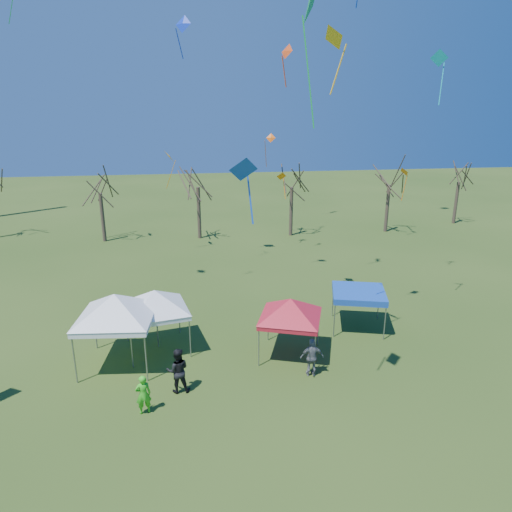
{
  "coord_description": "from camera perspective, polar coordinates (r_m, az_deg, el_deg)",
  "views": [
    {
      "loc": [
        -3.56,
        -16.05,
        11.03
      ],
      "look_at": [
        -0.56,
        3.0,
        4.89
      ],
      "focal_mm": 32.0,
      "sensor_mm": 36.0,
      "label": 1
    }
  ],
  "objects": [
    {
      "name": "person_green",
      "position": [
        18.52,
        -13.91,
        -16.45
      ],
      "size": [
        0.66,
        0.51,
        1.61
      ],
      "primitive_type": "imported",
      "rotation": [
        0.0,
        0.0,
        3.38
      ],
      "color": "green",
      "rests_on": "ground"
    },
    {
      "name": "tent_white_west",
      "position": [
        20.95,
        -17.28,
        -5.15
      ],
      "size": [
        4.47,
        4.47,
        3.96
      ],
      "rotation": [
        0.0,
        0.0,
        -0.11
      ],
      "color": "gray",
      "rests_on": "ground"
    },
    {
      "name": "tree_4",
      "position": [
        44.58,
        16.49,
        10.54
      ],
      "size": [
        3.58,
        3.58,
        7.89
      ],
      "color": "#3D2D21",
      "rests_on": "ground"
    },
    {
      "name": "tree_5",
      "position": [
        50.46,
        24.22,
        10.1
      ],
      "size": [
        3.39,
        3.39,
        7.46
      ],
      "color": "#3D2D21",
      "rests_on": "ground"
    },
    {
      "name": "kite_12",
      "position": [
        42.7,
        18.08,
        9.94
      ],
      "size": [
        0.86,
        1.08,
        2.97
      ],
      "rotation": [
        0.0,
        0.0,
        1.78
      ],
      "color": "orange",
      "rests_on": "ground"
    },
    {
      "name": "tent_white_mid",
      "position": [
        21.95,
        -12.57,
        -4.7
      ],
      "size": [
        3.93,
        3.93,
        3.53
      ],
      "rotation": [
        0.0,
        0.0,
        0.19
      ],
      "color": "gray",
      "rests_on": "ground"
    },
    {
      "name": "ground",
      "position": [
        19.8,
        3.07,
        -16.23
      ],
      "size": [
        140.0,
        140.0,
        0.0
      ],
      "primitive_type": "plane",
      "color": "#2E4917",
      "rests_on": "ground"
    },
    {
      "name": "tree_3",
      "position": [
        41.53,
        4.54,
        10.75
      ],
      "size": [
        3.59,
        3.59,
        7.91
      ],
      "color": "#3D2D21",
      "rests_on": "ground"
    },
    {
      "name": "kite_27",
      "position": [
        19.2,
        9.8,
        25.29
      ],
      "size": [
        0.98,
        1.2,
        2.52
      ],
      "rotation": [
        0.0,
        0.0,
        1.93
      ],
      "color": "yellow",
      "rests_on": "ground"
    },
    {
      "name": "kite_13",
      "position": [
        36.6,
        -10.79,
        12.12
      ],
      "size": [
        0.96,
        1.27,
        2.92
      ],
      "rotation": [
        0.0,
        0.0,
        1.72
      ],
      "color": "orange",
      "rests_on": "ground"
    },
    {
      "name": "person_dark",
      "position": [
        19.38,
        -9.75,
        -13.93
      ],
      "size": [
        0.94,
        0.73,
        1.93
      ],
      "primitive_type": "imported",
      "rotation": [
        0.0,
        0.0,
        3.14
      ],
      "color": "black",
      "rests_on": "ground"
    },
    {
      "name": "kite_11",
      "position": [
        32.72,
        -9.13,
        26.7
      ],
      "size": [
        1.23,
        1.05,
        2.59
      ],
      "rotation": [
        0.0,
        0.0,
        5.67
      ],
      "color": "#1334CB",
      "rests_on": "ground"
    },
    {
      "name": "kite_22",
      "position": [
        40.45,
        1.81,
        14.41
      ],
      "size": [
        1.05,
        0.91,
        2.93
      ],
      "rotation": [
        0.0,
        0.0,
        5.94
      ],
      "color": "#FF5E0D",
      "rests_on": "ground"
    },
    {
      "name": "kite_19",
      "position": [
        37.77,
        3.21,
        9.88
      ],
      "size": [
        0.92,
        0.68,
        2.23
      ],
      "rotation": [
        0.0,
        0.0,
        3.29
      ],
      "color": "orange",
      "rests_on": "ground"
    },
    {
      "name": "kite_17",
      "position": [
        25.58,
        21.95,
        21.83
      ],
      "size": [
        0.89,
        0.75,
        2.6
      ],
      "rotation": [
        0.0,
        0.0,
        2.55
      ],
      "color": "#0CAFBF",
      "rests_on": "ground"
    },
    {
      "name": "tree_2",
      "position": [
        40.73,
        -7.36,
        10.82
      ],
      "size": [
        3.71,
        3.71,
        8.18
      ],
      "color": "#3D2D21",
      "rests_on": "ground"
    },
    {
      "name": "kite_18",
      "position": [
        24.73,
        3.83,
        24.07
      ],
      "size": [
        0.71,
        0.86,
        2.06
      ],
      "rotation": [
        0.0,
        0.0,
        5.25
      ],
      "color": "#E34415",
      "rests_on": "ground"
    },
    {
      "name": "tent_red",
      "position": [
        20.99,
        4.36,
        -5.83
      ],
      "size": [
        3.55,
        3.55,
        3.33
      ],
      "rotation": [
        0.0,
        0.0,
        -0.35
      ],
      "color": "gray",
      "rests_on": "ground"
    },
    {
      "name": "kite_1",
      "position": [
        14.96,
        -1.59,
        10.73
      ],
      "size": [
        1.12,
        0.86,
        2.24
      ],
      "rotation": [
        0.0,
        0.0,
        3.37
      ],
      "color": "blue",
      "rests_on": "ground"
    },
    {
      "name": "tree_1",
      "position": [
        41.67,
        -19.12,
        9.47
      ],
      "size": [
        3.42,
        3.42,
        7.54
      ],
      "color": "#3D2D21",
      "rests_on": "ground"
    },
    {
      "name": "tent_blue",
      "position": [
        24.48,
        12.71,
        -4.63
      ],
      "size": [
        3.32,
        3.32,
        2.1
      ],
      "rotation": [
        0.0,
        0.0,
        -0.29
      ],
      "color": "gray",
      "rests_on": "ground"
    },
    {
      "name": "person_grey",
      "position": [
        20.34,
        7.01,
        -12.45
      ],
      "size": [
        1.05,
        0.5,
        1.75
      ],
      "primitive_type": "imported",
      "rotation": [
        0.0,
        0.0,
        3.07
      ],
      "color": "slate",
      "rests_on": "ground"
    },
    {
      "name": "kite_5",
      "position": [
        14.41,
        6.81,
        28.83
      ],
      "size": [
        0.86,
        1.31,
        3.96
      ],
      "rotation": [
        0.0,
        0.0,
        4.41
      ],
      "color": "green",
      "rests_on": "ground"
    }
  ]
}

